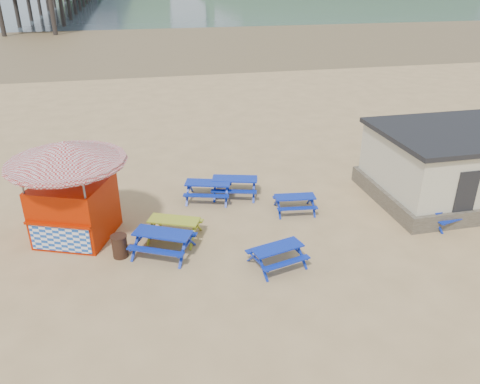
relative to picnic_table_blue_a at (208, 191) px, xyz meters
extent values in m
plane|color=tan|center=(0.36, -3.13, -0.41)|extent=(400.00, 400.00, 0.00)
plane|color=brown|center=(0.36, 51.87, -0.41)|extent=(400.00, 400.00, 0.00)
cube|color=#040392|center=(0.00, 0.00, 0.39)|extent=(2.11, 1.31, 0.05)
cube|color=#040392|center=(0.19, 0.63, 0.08)|extent=(1.97, 0.84, 0.05)
cube|color=#040392|center=(-0.19, -0.63, 0.08)|extent=(1.97, 0.84, 0.05)
cube|color=#040392|center=(1.24, 0.15, 0.40)|extent=(2.14, 1.30, 0.06)
cube|color=#040392|center=(1.43, 0.79, 0.09)|extent=(2.00, 0.82, 0.06)
cube|color=#040392|center=(1.06, -0.49, 0.09)|extent=(2.00, 0.82, 0.06)
cube|color=#040392|center=(3.38, -1.94, 0.27)|extent=(1.75, 0.85, 0.05)
cube|color=#040392|center=(3.44, -1.38, 0.01)|extent=(1.70, 0.43, 0.05)
cube|color=#040392|center=(3.31, -2.49, 0.01)|extent=(1.70, 0.43, 0.05)
cube|color=#040392|center=(-2.27, -3.98, 0.42)|extent=(2.20, 1.64, 0.06)
cube|color=#040392|center=(-1.96, -3.37, 0.10)|extent=(1.96, 1.18, 0.06)
cube|color=#040392|center=(-2.58, -4.60, 0.10)|extent=(1.96, 1.18, 0.06)
cube|color=#040392|center=(1.49, -5.62, 0.31)|extent=(1.90, 1.12, 0.05)
cube|color=#040392|center=(1.34, -5.04, 0.03)|extent=(1.79, 0.69, 0.05)
cube|color=#040392|center=(1.64, -6.19, 0.03)|extent=(1.79, 0.69, 0.05)
cube|color=#040392|center=(8.99, -4.16, 0.31)|extent=(1.89, 1.07, 0.05)
cube|color=#040392|center=(8.86, -3.58, 0.03)|extent=(1.79, 0.64, 0.05)
cube|color=#040392|center=(9.12, -4.74, 0.03)|extent=(1.79, 0.64, 0.05)
cube|color=#91B115|center=(-1.78, -2.99, 0.36)|extent=(2.04, 1.44, 0.05)
cube|color=#91B115|center=(-1.53, -2.41, 0.06)|extent=(1.85, 1.01, 0.05)
cube|color=#91B115|center=(-2.04, -3.57, 0.06)|extent=(1.85, 1.01, 0.05)
cube|color=#B21C00|center=(-5.37, -2.05, 0.72)|extent=(3.25, 3.25, 2.27)
cube|color=#B21C00|center=(-5.85, -3.26, 0.78)|extent=(2.36, 1.04, 0.09)
cube|color=#194CB2|center=(-5.84, -3.22, 0.21)|extent=(2.12, 0.89, 1.02)
cone|color=silver|center=(-5.37, -2.05, 3.04)|extent=(5.61, 5.61, 0.79)
cylinder|color=silver|center=(-5.37, -2.05, 2.65)|extent=(5.46, 5.46, 0.20)
cylinder|color=#341B13|center=(-3.80, -3.86, 0.00)|extent=(0.54, 0.54, 0.82)
cylinder|color=#341B13|center=(-3.80, -3.86, 0.42)|extent=(0.58, 0.58, 0.04)
cube|color=#665B4C|center=(10.86, -2.13, -0.06)|extent=(7.40, 5.40, 0.70)
cube|color=beige|center=(10.86, -2.13, 1.44)|extent=(7.00, 5.00, 2.30)
cube|color=black|center=(10.86, -2.13, 2.64)|extent=(7.30, 5.30, 0.20)
cube|color=black|center=(9.36, -4.65, 0.99)|extent=(0.90, 0.06, 2.00)
ellipsoid|color=#2D4C1E|center=(90.36, 226.87, -10.41)|extent=(264.00, 144.00, 108.00)
camera|label=1|loc=(-2.74, -18.56, 8.90)|focal=35.00mm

